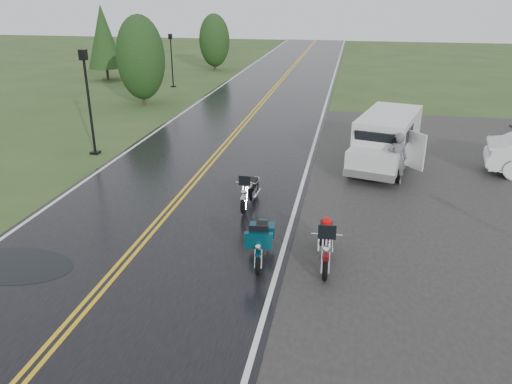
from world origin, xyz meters
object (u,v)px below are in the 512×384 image
Objects in this scene: van_white at (354,150)px; lamp_post_far_left at (172,61)px; motorcycle_teal at (258,253)px; motorcycle_silver at (244,198)px; motorcycle_red at (326,257)px; person_at_van at (397,159)px; lamp_post_near_left at (89,103)px.

lamp_post_far_left is at bearing 142.55° from van_white.
motorcycle_teal is 1.05× the size of motorcycle_silver.
lamp_post_far_left is at bearing 114.06° from motorcycle_red.
motorcycle_silver is 5.82m from person_at_van.
lamp_post_far_left is at bearing 117.44° from motorcycle_silver.
van_white is (3.15, 4.08, 0.43)m from motorcycle_silver.
lamp_post_near_left is (-10.50, 0.74, 1.11)m from van_white.
lamp_post_far_left reaches higher than person_at_van.
person_at_van is at bearing 70.43° from motorcycle_red.
motorcycle_silver is (-2.61, 3.27, -0.09)m from motorcycle_red.
motorcycle_red is 1.56m from motorcycle_teal.
motorcycle_silver is 5.17m from van_white.
lamp_post_near_left is at bearing 129.52° from motorcycle_teal.
motorcycle_red is at bearing -79.65° from van_white.
lamp_post_near_left reaches higher than van_white.
lamp_post_far_left reaches higher than motorcycle_teal.
motorcycle_silver is 0.54× the size of lamp_post_far_left.
lamp_post_near_left is at bearing 137.80° from motorcycle_red.
van_white is at bearing 82.70° from motorcycle_red.
motorcycle_red is 26.32m from lamp_post_far_left.
person_at_van is (1.47, -0.55, -0.10)m from van_white.
motorcycle_red is 12.92m from lamp_post_near_left.
lamp_post_near_left is at bearing 149.15° from motorcycle_silver.
motorcycle_red is at bearing -49.00° from motorcycle_silver.
motorcycle_teal is (-1.56, -0.03, -0.06)m from motorcycle_red.
van_white is 1.21× the size of lamp_post_near_left.
motorcycle_silver is at bearing -64.93° from lamp_post_far_left.
motorcycle_red is 7.09m from person_at_van.
lamp_post_near_left is at bearing -82.34° from lamp_post_far_left.
motorcycle_teal is at bearing -91.33° from van_white.
motorcycle_red reaches higher than motorcycle_silver.
motorcycle_silver is 8.93m from lamp_post_near_left.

